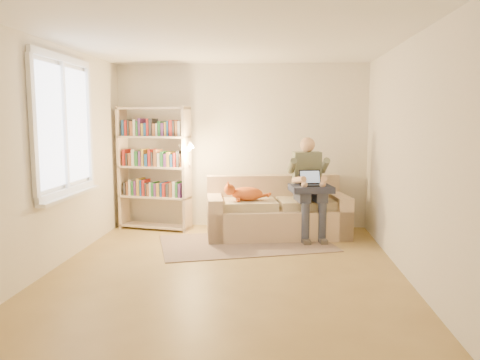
# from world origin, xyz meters

# --- Properties ---
(floor) EXTENTS (4.50, 4.50, 0.00)m
(floor) POSITION_xyz_m (0.00, 0.00, 0.00)
(floor) COLOR olive
(floor) RESTS_ON ground
(ceiling) EXTENTS (4.00, 4.50, 0.02)m
(ceiling) POSITION_xyz_m (0.00, 0.00, 2.60)
(ceiling) COLOR white
(ceiling) RESTS_ON wall_back
(wall_left) EXTENTS (0.02, 4.50, 2.60)m
(wall_left) POSITION_xyz_m (-2.00, 0.00, 1.30)
(wall_left) COLOR silver
(wall_left) RESTS_ON floor
(wall_right) EXTENTS (0.02, 4.50, 2.60)m
(wall_right) POSITION_xyz_m (2.00, 0.00, 1.30)
(wall_right) COLOR silver
(wall_right) RESTS_ON floor
(wall_back) EXTENTS (4.00, 0.02, 2.60)m
(wall_back) POSITION_xyz_m (0.00, 2.25, 1.30)
(wall_back) COLOR silver
(wall_back) RESTS_ON floor
(wall_front) EXTENTS (4.00, 0.02, 2.60)m
(wall_front) POSITION_xyz_m (0.00, -2.25, 1.30)
(wall_front) COLOR silver
(wall_front) RESTS_ON floor
(window) EXTENTS (0.12, 1.52, 1.69)m
(window) POSITION_xyz_m (-1.95, 0.20, 1.38)
(window) COLOR white
(window) RESTS_ON wall_left
(sofa) EXTENTS (2.18, 1.25, 0.87)m
(sofa) POSITION_xyz_m (0.58, 1.65, 0.32)
(sofa) COLOR beige
(sofa) RESTS_ON floor
(person) EXTENTS (0.49, 0.70, 1.47)m
(person) POSITION_xyz_m (1.04, 1.57, 0.83)
(person) COLOR #676F59
(person) RESTS_ON sofa
(cat) EXTENTS (0.67, 0.32, 0.25)m
(cat) POSITION_xyz_m (0.11, 1.44, 0.66)
(cat) COLOR orange
(cat) RESTS_ON sofa
(blanket) EXTENTS (0.65, 0.57, 0.09)m
(blanket) POSITION_xyz_m (1.07, 1.43, 0.74)
(blanket) COLOR #252941
(blanket) RESTS_ON person
(laptop) EXTENTS (0.35, 0.32, 0.26)m
(laptop) POSITION_xyz_m (1.07, 1.44, 0.85)
(laptop) COLOR black
(laptop) RESTS_ON blanket
(bookshelf) EXTENTS (1.26, 0.60, 1.93)m
(bookshelf) POSITION_xyz_m (-1.33, 1.90, 1.07)
(bookshelf) COLOR beige
(bookshelf) RESTS_ON floor
(rug) EXTENTS (2.62, 1.98, 0.01)m
(rug) POSITION_xyz_m (0.16, 1.11, 0.01)
(rug) COLOR #836D5F
(rug) RESTS_ON floor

